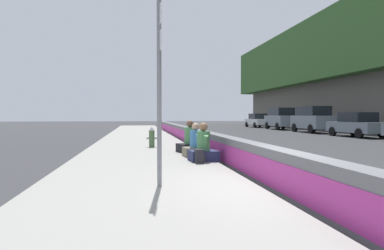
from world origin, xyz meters
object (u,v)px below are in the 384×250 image
seated_person_middle (196,146)px  parked_car_far (281,118)px  parked_car_fourth (357,125)px  route_sign_post (159,79)px  parked_car_midline (313,119)px  seated_person_foreground (203,149)px  fire_hydrant (152,137)px  seated_person_rear (190,142)px  backpack (199,156)px  parked_car_farther (258,120)px

seated_person_middle → parked_car_far: bearing=-29.8°
parked_car_fourth → route_sign_post: bearing=135.7°
parked_car_far → parked_car_midline: bearing=-179.5°
seated_person_foreground → parked_car_far: size_ratio=0.24×
parked_car_far → fire_hydrant: bearing=143.4°
parked_car_midline → seated_person_rear: bearing=138.9°
parked_car_fourth → backpack: bearing=131.9°
route_sign_post → seated_person_rear: size_ratio=3.01×
route_sign_post → seated_person_foreground: size_ratio=3.11×
seated_person_middle → backpack: 1.65m
seated_person_foreground → parked_car_farther: (30.59, -12.88, 0.36)m
seated_person_middle → parked_car_far: 26.37m
parked_car_fourth → parked_car_farther: bearing=0.7°
parked_car_far → parked_car_farther: (6.53, 0.18, -0.32)m
backpack → parked_car_fourth: bearing=-48.1°
seated_person_foreground → parked_car_fourth: (11.49, -13.10, 0.36)m
seated_person_middle → fire_hydrant: bearing=20.6°
fire_hydrant → parked_car_farther: bearing=-28.8°
fire_hydrant → parked_car_farther: parked_car_farther is taller
fire_hydrant → seated_person_foreground: size_ratio=0.76×
parked_car_fourth → parked_car_midline: 6.04m
seated_person_middle → seated_person_rear: seated_person_rear is taller
seated_person_rear → backpack: seated_person_rear is taller
seated_person_foreground → parked_car_farther: size_ratio=0.25×
route_sign_post → fire_hydrant: size_ratio=4.09×
seated_person_foreground → backpack: 0.53m
route_sign_post → fire_hydrant: 8.35m
seated_person_middle → parked_car_midline: 20.99m
route_sign_post → seated_person_rear: bearing=-14.3°
route_sign_post → seated_person_middle: size_ratio=3.22×
fire_hydrant → seated_person_middle: size_ratio=0.79×
fire_hydrant → parked_car_midline: (12.85, -14.46, 0.60)m
parked_car_midline → parked_car_far: bearing=0.5°
parked_car_far → parked_car_farther: 6.54m
route_sign_post → parked_car_midline: 25.67m
parked_car_far → seated_person_foreground: bearing=151.5°
seated_person_middle → parked_car_midline: (16.35, -13.15, 0.69)m
parked_car_fourth → parked_car_far: 12.58m
seated_person_foreground → parked_car_midline: parked_car_midline is taller
seated_person_rear → backpack: bearing=176.4°
seated_person_foreground → parked_car_fourth: parked_car_fourth is taller
fire_hydrant → backpack: (-5.14, -1.14, -0.25)m
seated_person_middle → parked_car_fourth: (10.31, -13.14, 0.37)m
fire_hydrant → backpack: 5.27m
backpack → parked_car_farther: size_ratio=0.09×
route_sign_post → backpack: (3.05, -1.35, -1.88)m
backpack → parked_car_far: bearing=-28.4°
fire_hydrant → parked_car_farther: 29.56m
seated_person_middle → parked_car_farther: parked_car_farther is taller
parked_car_midline → seated_person_middle: bearing=141.2°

